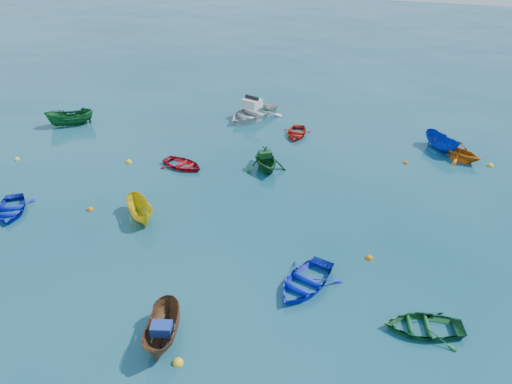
% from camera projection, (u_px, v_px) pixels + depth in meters
% --- Properties ---
extents(ground, '(160.00, 160.00, 0.00)m').
position_uv_depth(ground, '(214.00, 252.00, 21.65)').
color(ground, '#0A3B4D').
rests_on(ground, ground).
extents(dinghy_blue_sw, '(3.38, 3.53, 0.60)m').
position_uv_depth(dinghy_blue_sw, '(11.00, 212.00, 24.54)').
color(dinghy_blue_sw, '#0E1CB8').
rests_on(dinghy_blue_sw, ground).
extents(sampan_brown_mid, '(1.94, 3.03, 1.10)m').
position_uv_depth(sampan_brown_mid, '(164.00, 341.00, 17.09)').
color(sampan_brown_mid, brown).
rests_on(sampan_brown_mid, ground).
extents(dinghy_blue_se, '(2.94, 3.62, 0.66)m').
position_uv_depth(dinghy_blue_se, '(305.00, 286.00, 19.63)').
color(dinghy_blue_se, '#1127D9').
rests_on(dinghy_blue_se, ground).
extents(sampan_yellow_mid, '(2.68, 2.58, 1.05)m').
position_uv_depth(sampan_yellow_mid, '(141.00, 218.00, 24.06)').
color(sampan_yellow_mid, gold).
rests_on(sampan_yellow_mid, ground).
extents(dinghy_green_e, '(3.20, 2.67, 0.57)m').
position_uv_depth(dinghy_green_e, '(422.00, 330.00, 17.54)').
color(dinghy_green_e, '#145628').
rests_on(dinghy_green_e, ground).
extents(dinghy_red_nw, '(3.05, 2.49, 0.55)m').
position_uv_depth(dinghy_red_nw, '(183.00, 167.00, 29.01)').
color(dinghy_red_nw, maroon).
rests_on(dinghy_red_nw, ground).
extents(dinghy_green_n, '(3.55, 3.65, 1.46)m').
position_uv_depth(dinghy_green_n, '(265.00, 169.00, 28.77)').
color(dinghy_green_n, '#124E1F').
rests_on(dinghy_green_n, ground).
extents(sampan_blue_far, '(2.74, 2.99, 1.14)m').
position_uv_depth(sampan_blue_far, '(441.00, 150.00, 31.11)').
color(sampan_blue_far, '#0D29A4').
rests_on(sampan_blue_far, ground).
extents(dinghy_red_far, '(2.33, 2.94, 0.55)m').
position_uv_depth(dinghy_red_far, '(296.00, 135.00, 33.24)').
color(dinghy_red_far, '#AF1E0E').
rests_on(dinghy_red_far, ground).
extents(dinghy_orange_far, '(3.12, 3.01, 1.26)m').
position_uv_depth(dinghy_orange_far, '(460.00, 160.00, 29.83)').
color(dinghy_orange_far, '#BB6211').
rests_on(dinghy_orange_far, ground).
extents(sampan_green_far, '(3.23, 2.90, 1.23)m').
position_uv_depth(sampan_green_far, '(71.00, 125.00, 34.84)').
color(sampan_green_far, '#135423').
rests_on(sampan_green_far, ground).
extents(motorboat_white, '(4.43, 5.29, 1.54)m').
position_uv_depth(motorboat_white, '(252.00, 118.00, 36.20)').
color(motorboat_white, silver).
rests_on(motorboat_white, ground).
extents(tarp_blue_a, '(0.82, 0.72, 0.33)m').
position_uv_depth(tarp_blue_a, '(161.00, 328.00, 16.61)').
color(tarp_blue_a, navy).
rests_on(tarp_blue_a, sampan_brown_mid).
extents(tarp_green_b, '(0.91, 0.86, 0.35)m').
position_uv_depth(tarp_green_b, '(265.00, 154.00, 28.42)').
color(tarp_green_b, '#104219').
rests_on(tarp_green_b, dinghy_green_n).
extents(buoy_ye_a, '(0.36, 0.36, 0.36)m').
position_uv_depth(buoy_ye_a, '(178.00, 363.00, 16.23)').
color(buoy_ye_a, yellow).
rests_on(buoy_ye_a, ground).
extents(buoy_or_b, '(0.32, 0.32, 0.32)m').
position_uv_depth(buoy_or_b, '(369.00, 258.00, 21.22)').
color(buoy_or_b, '#D06A0B').
rests_on(buoy_or_b, ground).
extents(buoy_ye_b, '(0.31, 0.31, 0.31)m').
position_uv_depth(buoy_ye_b, '(17.00, 160.00, 29.90)').
color(buoy_ye_b, yellow).
rests_on(buoy_ye_b, ground).
extents(buoy_or_c, '(0.34, 0.34, 0.34)m').
position_uv_depth(buoy_or_c, '(90.00, 210.00, 24.75)').
color(buoy_or_c, '#CE5F0B').
rests_on(buoy_or_c, ground).
extents(buoy_ye_c, '(0.33, 0.33, 0.33)m').
position_uv_depth(buoy_ye_c, '(268.00, 163.00, 29.55)').
color(buoy_ye_c, yellow).
rests_on(buoy_ye_c, ground).
extents(buoy_ye_d, '(0.37, 0.37, 0.37)m').
position_uv_depth(buoy_ye_d, '(129.00, 162.00, 29.57)').
color(buoy_ye_d, yellow).
rests_on(buoy_ye_d, ground).
extents(buoy_or_e, '(0.29, 0.29, 0.29)m').
position_uv_depth(buoy_or_e, '(406.00, 163.00, 29.47)').
color(buoy_or_e, '#D34F0B').
rests_on(buoy_or_e, ground).
extents(buoy_ye_e, '(0.38, 0.38, 0.38)m').
position_uv_depth(buoy_ye_e, '(490.00, 166.00, 29.12)').
color(buoy_ye_e, yellow).
rests_on(buoy_ye_e, ground).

